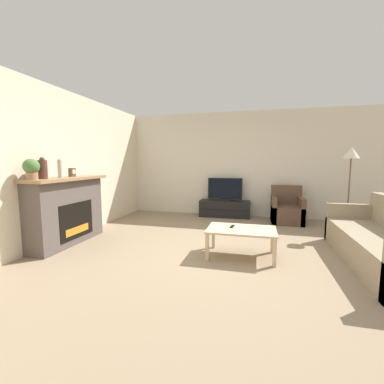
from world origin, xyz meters
name	(u,v)px	position (x,y,z in m)	size (l,w,h in m)	color
ground_plane	(220,254)	(0.00, 0.00, 0.00)	(24.00, 24.00, 0.00)	#89755B
wall_back	(237,164)	(0.00, 2.98, 1.35)	(12.00, 0.06, 2.70)	beige
wall_left	(60,166)	(-2.88, 0.00, 1.35)	(0.06, 12.00, 2.70)	beige
fireplace	(67,210)	(-2.65, -0.14, 0.59)	(0.50, 1.59, 1.16)	#564C47
mantel_vase_left	(43,169)	(-2.63, -0.62, 1.32)	(0.14, 0.14, 0.33)	#512D23
mantel_vase_centre_left	(60,168)	(-2.63, -0.26, 1.31)	(0.08, 0.08, 0.32)	beige
mantel_clock	(72,172)	(-2.63, 0.01, 1.24)	(0.08, 0.11, 0.15)	brown
potted_plant	(31,168)	(-2.63, -0.82, 1.33)	(0.22, 0.22, 0.31)	#936B4C
tv_stand	(225,209)	(-0.27, 2.71, 0.21)	(1.28, 0.42, 0.42)	black
tv	(225,190)	(-0.27, 2.71, 0.70)	(0.88, 0.18, 0.58)	black
armchair	(287,211)	(1.22, 2.46, 0.28)	(0.70, 0.76, 0.85)	brown
coffee_table	(241,232)	(0.32, -0.04, 0.38)	(1.01, 0.64, 0.43)	#CCB289
remote	(232,226)	(0.17, 0.04, 0.44)	(0.06, 0.15, 0.02)	black
floor_lamp	(351,161)	(2.21, 1.56, 1.44)	(0.30, 0.30, 1.70)	black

